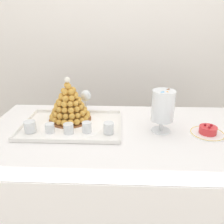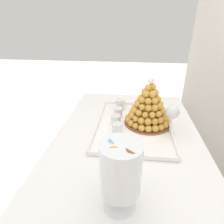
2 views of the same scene
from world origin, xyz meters
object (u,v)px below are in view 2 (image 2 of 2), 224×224
at_px(croquembouche, 149,107).
at_px(dessert_cup_mid_left, 118,112).
at_px(dessert_cup_centre, 116,120).
at_px(macaron_goblet, 120,170).
at_px(dessert_cup_mid_right, 117,129).
at_px(wine_glass, 172,113).
at_px(serving_tray, 133,125).
at_px(dessert_cup_left, 120,104).
at_px(dessert_cup_right, 113,142).

xyz_separation_m(croquembouche, dessert_cup_mid_left, (-0.07, -0.17, -0.08)).
distance_m(dessert_cup_centre, macaron_goblet, 0.51).
bearing_deg(dessert_cup_mid_right, macaron_goblet, 6.16).
relative_size(croquembouche, wine_glass, 1.64).
relative_size(serving_tray, macaron_goblet, 2.30).
relative_size(croquembouche, dessert_cup_mid_right, 4.61).
xyz_separation_m(serving_tray, dessert_cup_centre, (0.00, -0.10, 0.03)).
height_order(dessert_cup_left, dessert_cup_centre, dessert_cup_left).
xyz_separation_m(dessert_cup_mid_right, wine_glass, (-0.04, 0.27, 0.08)).
distance_m(serving_tray, dessert_cup_mid_left, 0.14).
xyz_separation_m(dessert_cup_mid_left, dessert_cup_right, (0.31, 0.00, 0.00)).
bearing_deg(serving_tray, macaron_goblet, -4.20).
bearing_deg(dessert_cup_left, dessert_cup_mid_left, -1.50).
bearing_deg(dessert_cup_centre, macaron_goblet, 6.84).
height_order(dessert_cup_left, dessert_cup_mid_left, dessert_cup_left).
bearing_deg(croquembouche, dessert_cup_right, -34.23).
height_order(dessert_cup_mid_left, macaron_goblet, macaron_goblet).
height_order(serving_tray, dessert_cup_mid_right, dessert_cup_mid_right).
height_order(dessert_cup_centre, dessert_cup_mid_right, dessert_cup_mid_right).
xyz_separation_m(serving_tray, macaron_goblet, (0.50, -0.04, 0.14)).
bearing_deg(dessert_cup_left, dessert_cup_centre, -2.16).
bearing_deg(croquembouche, macaron_goblet, -12.17).
bearing_deg(dessert_cup_mid_right, dessert_cup_mid_left, -176.76).
bearing_deg(dessert_cup_mid_right, dessert_cup_left, -178.44).
bearing_deg(dessert_cup_left, croquembouche, 42.51).
height_order(serving_tray, dessert_cup_mid_left, dessert_cup_mid_left).
bearing_deg(croquembouche, dessert_cup_mid_left, -113.20).
distance_m(dessert_cup_centre, dessert_cup_right, 0.21).
bearing_deg(dessert_cup_mid_left, croquembouche, 66.80).
relative_size(dessert_cup_left, dessert_cup_mid_right, 1.07).
relative_size(macaron_goblet, wine_glass, 1.51).
xyz_separation_m(dessert_cup_left, macaron_goblet, (0.70, 0.05, 0.11)).
distance_m(dessert_cup_left, dessert_cup_centre, 0.21).
distance_m(dessert_cup_left, wine_glass, 0.39).
distance_m(croquembouche, dessert_cup_mid_left, 0.20).
bearing_deg(dessert_cup_left, dessert_cup_mid_right, 1.56).
relative_size(croquembouche, dessert_cup_left, 4.30).
bearing_deg(serving_tray, dessert_cup_mid_right, -39.32).
xyz_separation_m(dessert_cup_left, wine_glass, (0.26, 0.27, 0.08)).
distance_m(dessert_cup_mid_left, macaron_goblet, 0.61).
bearing_deg(dessert_cup_mid_left, wine_glass, 60.86).
bearing_deg(dessert_cup_centre, dessert_cup_right, 2.34).
xyz_separation_m(macaron_goblet, wine_glass, (-0.44, 0.22, -0.03)).
bearing_deg(wine_glass, macaron_goblet, -26.62).
relative_size(dessert_cup_centre, macaron_goblet, 0.22).
bearing_deg(serving_tray, croquembouche, 109.50).
bearing_deg(dessert_cup_left, wine_glass, 46.24).
relative_size(dessert_cup_mid_left, dessert_cup_centre, 0.93).
relative_size(croquembouche, macaron_goblet, 1.08).
bearing_deg(dessert_cup_right, croquembouche, 145.77).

